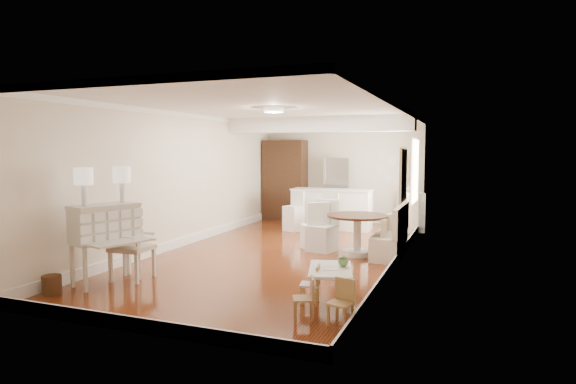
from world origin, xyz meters
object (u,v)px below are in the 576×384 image
Objects in this scene: breakfast_counter at (332,209)px; sideboard at (410,211)px; wicker_basket at (52,285)px; slip_chair_near at (322,226)px; pantry_cabinet at (285,180)px; kids_table at (330,285)px; kids_chair_b at (310,284)px; slip_chair_far at (315,225)px; kids_chair_c at (341,302)px; dining_table at (357,235)px; bar_stool_left at (293,211)px; fridge at (349,191)px; bar_stool_right at (329,214)px; gustavian_armchair at (132,247)px; kids_chair_a at (303,298)px; secretary_bureau at (106,244)px.

breakfast_counter is 2.01× the size of sideboard.
wicker_basket is 4.95m from slip_chair_near.
pantry_cabinet reaches higher than wicker_basket.
breakfast_counter is at bearing 105.63° from kids_table.
slip_chair_far is (-1.02, 3.38, 0.23)m from kids_chair_b.
dining_table is (-0.64, 3.71, 0.12)m from kids_chair_c.
kids_table is 0.93× the size of bar_stool_left.
bar_stool_right is at bearing -91.90° from fridge.
gustavian_armchair is 6.00m from breakfast_counter.
sideboard is (2.71, 1.19, -0.01)m from bar_stool_left.
gustavian_armchair is 1.02× the size of sideboard.
bar_stool_right is at bearing 69.32° from wicker_basket.
bar_stool_right is 0.97× the size of sideboard.
kids_chair_a is at bearing -67.20° from pantry_cabinet.
bar_stool_left is at bearing -62.47° from pantry_cabinet.
fridge reaches higher than slip_chair_far.
sideboard is at bearing 153.23° from kids_chair_a.
kids_table is at bearing -84.14° from dining_table.
kids_chair_b is at bearing -88.87° from dining_table.
kids_table is at bearing 147.00° from kids_chair_a.
secretary_bureau is 0.53× the size of pantry_cabinet.
sideboard is at bearing -15.79° from fridge.
fridge is at bearing 117.30° from kids_chair_c.
slip_chair_far reaches higher than kids_chair_b.
gustavian_armchair reaches higher than kids_table.
secretary_bureau reaches higher than wicker_basket.
kids_table is at bearing -78.28° from fridge.
kids_chair_a is (3.64, 0.31, 0.13)m from wicker_basket.
fridge is (-1.29, 7.57, 0.64)m from kids_chair_a.
breakfast_counter reaches higher than kids_chair_b.
slip_chair_far is at bearing -172.62° from kids_chair_b.
kids_chair_a reaches higher than kids_table.
breakfast_counter is (-1.96, 6.56, 0.25)m from kids_chair_c.
wicker_basket is 0.27× the size of bar_stool_left.
secretary_bureau reaches higher than kids_chair_c.
bar_stool_left reaches higher than kids_chair_c.
kids_table is 3.49m from slip_chair_far.
gustavian_armchair reaches higher than kids_chair_b.
kids_chair_a is at bearing -107.21° from gustavian_armchair.
gustavian_armchair reaches higher than bar_stool_right.
bar_stool_right is (-0.43, 1.94, -0.02)m from slip_chair_near.
bar_stool_right is at bearing -22.82° from gustavian_armchair.
bar_stool_left is 2.96m from sideboard.
slip_chair_far is 0.98× the size of bar_stool_left.
kids_chair_a is 5.92m from bar_stool_right.
gustavian_armchair is 1.99× the size of kids_chair_b.
slip_chair_near is at bearing -134.67° from sideboard.
pantry_cabinet reaches higher than dining_table.
slip_chair_far is at bearing -81.96° from breakfast_counter.
bar_stool_left reaches higher than kids_chair_a.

